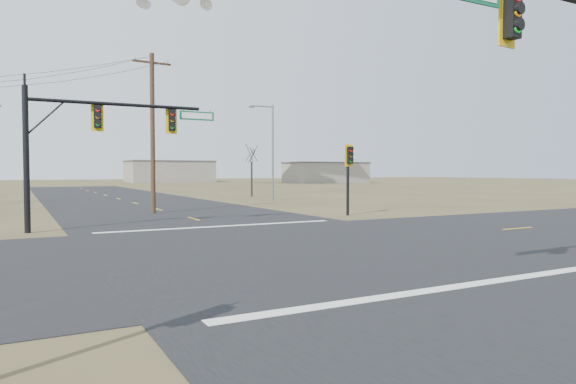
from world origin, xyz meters
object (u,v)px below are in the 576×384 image
Objects in this scene: mast_arm_far at (101,129)px; bare_tree_c at (252,153)px; utility_pole_near at (153,131)px; streetlight_a at (271,147)px; pedestal_signal_ne at (349,163)px.

mast_arm_far is 1.48× the size of bare_tree_c.
utility_pole_near reaches higher than mast_arm_far.
streetlight_a is at bearing 35.93° from utility_pole_near.
utility_pole_near is 1.72× the size of bare_tree_c.
utility_pole_near is at bearing 146.64° from pedestal_signal_ne.
bare_tree_c is (1.35, 7.41, -0.30)m from streetlight_a.
streetlight_a is 1.49× the size of bare_tree_c.
bare_tree_c is (14.51, 16.94, -0.63)m from utility_pole_near.
bare_tree_c is at bearing 82.15° from pedestal_signal_ne.
pedestal_signal_ne is 12.74m from utility_pole_near.
pedestal_signal_ne is at bearing 12.53° from mast_arm_far.
utility_pole_near is (-10.23, 7.30, 2.09)m from pedestal_signal_ne.
utility_pole_near reaches higher than bare_tree_c.
mast_arm_far is 14.61m from pedestal_signal_ne.
pedestal_signal_ne is 0.74× the size of bare_tree_c.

